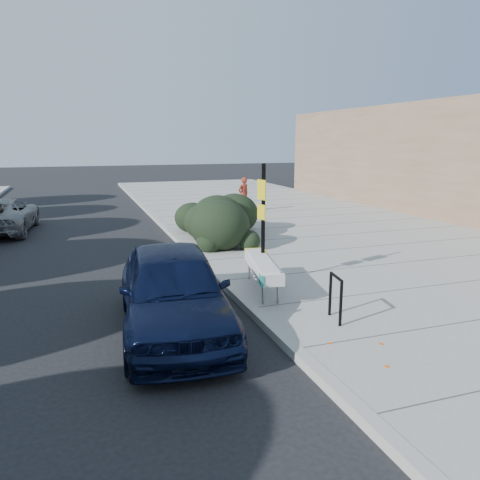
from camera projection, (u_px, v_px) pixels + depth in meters
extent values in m
plane|color=black|center=(253.00, 315.00, 9.47)|extent=(120.00, 120.00, 0.00)
cube|color=gray|center=(355.00, 242.00, 15.87)|extent=(11.20, 50.00, 0.15)
cube|color=#9E9E99|center=(194.00, 255.00, 14.07)|extent=(0.22, 50.00, 0.17)
cylinder|color=gray|center=(263.00, 294.00, 9.61)|extent=(0.05, 0.05, 0.45)
cylinder|color=gray|center=(278.00, 293.00, 9.66)|extent=(0.05, 0.05, 0.45)
cylinder|color=gray|center=(249.00, 270.00, 11.36)|extent=(0.05, 0.05, 0.45)
cylinder|color=gray|center=(262.00, 270.00, 11.40)|extent=(0.05, 0.05, 0.45)
cylinder|color=gray|center=(256.00, 273.00, 10.45)|extent=(0.40, 1.77, 0.04)
cylinder|color=gray|center=(270.00, 272.00, 10.49)|extent=(0.40, 1.77, 0.04)
cube|color=#B2B2B2|center=(263.00, 266.00, 10.43)|extent=(0.93, 2.41, 0.25)
cube|color=yellow|center=(256.00, 250.00, 11.31)|extent=(0.57, 0.56, 0.02)
cube|color=teal|center=(261.00, 280.00, 9.37)|extent=(0.10, 0.27, 0.22)
cylinder|color=black|center=(341.00, 304.00, 8.44)|extent=(0.06, 0.06, 0.85)
cylinder|color=black|center=(330.00, 294.00, 8.97)|extent=(0.06, 0.06, 0.85)
cylinder|color=black|center=(336.00, 277.00, 8.62)|extent=(0.15, 0.55, 0.06)
cube|color=black|center=(263.00, 225.00, 10.78)|extent=(0.08, 0.08, 2.81)
cube|color=yellow|center=(262.00, 190.00, 10.58)|extent=(0.09, 0.32, 0.45)
cube|color=yellow|center=(261.00, 212.00, 10.69)|extent=(0.08, 0.30, 0.35)
ellipsoid|color=black|center=(222.00, 213.00, 16.21)|extent=(3.19, 4.87, 1.68)
imported|color=black|center=(173.00, 290.00, 8.52)|extent=(2.30, 4.83, 1.59)
imported|color=gray|center=(2.00, 215.00, 17.84)|extent=(2.54, 4.88, 1.31)
imported|color=maroon|center=(244.00, 195.00, 22.02)|extent=(0.69, 0.58, 1.62)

